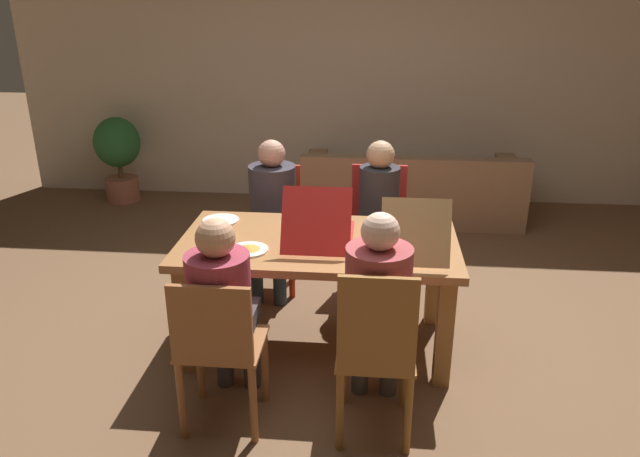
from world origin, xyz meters
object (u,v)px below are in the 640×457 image
Objects in this scene: person_1 at (272,204)px; drinking_glass_1 at (429,224)px; person_2 at (377,303)px; plate_0 at (249,249)px; chair_2 at (376,350)px; pizza_box_1 at (412,245)px; drinking_glass_0 at (221,229)px; person_3 at (379,209)px; person_0 at (223,301)px; couch at (411,193)px; potted_plant at (118,152)px; chair_3 at (378,225)px; chair_1 at (275,223)px; pizza_box_0 at (320,230)px; dining_table at (319,257)px; plate_1 at (221,220)px; chair_0 at (218,347)px.

drinking_glass_1 is (1.13, -0.57, 0.10)m from person_1.
person_2 reaches higher than plate_0.
chair_2 reaches higher than drinking_glass_1.
pizza_box_1 reaches higher than drinking_glass_1.
person_2 is 1.22m from drinking_glass_0.
person_3 is at bearing 38.53° from drinking_glass_0.
person_1 is (0.00, 1.53, 0.01)m from person_0.
couch is 2.34× the size of potted_plant.
chair_3 is at bearing 114.91° from drinking_glass_1.
drinking_glass_1 is at bearing 73.63° from chair_2.
chair_3 reaches higher than drinking_glass_1.
chair_1 is (0.00, 1.67, -0.20)m from person_0.
plate_0 is (-0.78, 0.53, 0.04)m from person_2.
potted_plant is (-2.49, 2.73, -0.25)m from pizza_box_0.
person_2 is (0.37, -0.74, 0.09)m from dining_table.
person_3 reaches higher than dining_table.
drinking_glass_0 is (-1.19, 0.12, 0.01)m from pizza_box_1.
plate_1 reaches higher than couch.
plate_1 is 0.31m from drinking_glass_0.
chair_2 is 1.34m from drinking_glass_0.
drinking_glass_1 is at bearing 20.98° from plate_0.
couch is (1.15, 1.75, -0.45)m from person_1.
plate_1 is at bearing 132.55° from chair_2.
drinking_glass_0 is at bearing -74.75° from plate_1.
person_2 reaches higher than person_3.
chair_0 is at bearing -115.30° from pizza_box_0.
pizza_box_0 is 5.88× the size of drinking_glass_1.
pizza_box_1 is (0.20, 0.59, 0.08)m from person_2.
person_2 reaches higher than person_0.
plate_0 is at bearing 138.55° from chair_2.
chair_0 is 1.49× the size of pizza_box_0.
couch is at bearing 58.14° from plate_1.
person_1 reaches higher than chair_3.
chair_3 is 1.67m from couch.
person_2 is 3.32m from couch.
plate_1 reaches higher than dining_table.
drinking_glass_1 is (1.10, 0.42, 0.04)m from plate_0.
person_1 is 0.84m from chair_3.
person_0 is 0.54× the size of couch.
person_1 reaches higher than plate_1.
chair_0 is at bearing -90.00° from person_0.
drinking_glass_1 is at bearing -65.09° from chair_3.
chair_1 is 1.99m from couch.
chair_0 is 7.69× the size of drinking_glass_0.
drinking_glass_1 is at bearing 70.97° from pizza_box_1.
pizza_box_0 is at bearing 162.10° from pizza_box_1.
drinking_glass_1 is (0.70, 0.22, 0.17)m from dining_table.
person_3 is at bearing 62.84° from pizza_box_0.
person_2 is 2.03× the size of pizza_box_0.
plate_0 is at bearing -153.34° from dining_table.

